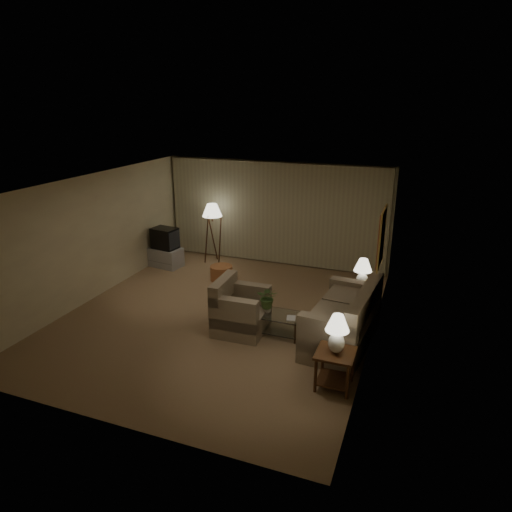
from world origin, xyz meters
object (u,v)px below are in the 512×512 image
Objects in this scene: side_table_far at (360,297)px; table_lamp_near at (337,330)px; tv_cabinet at (166,257)px; vase at (268,309)px; table_lamp_far at (363,271)px; coffee_table at (275,321)px; sofa at (342,321)px; ottoman at (221,273)px; crt_tv at (165,238)px; floor_lamp at (213,232)px; armchair at (241,311)px; side_table_near at (335,363)px.

table_lamp_near is (-0.00, -2.60, 0.57)m from side_table_far.
vase is (3.68, -2.46, 0.23)m from tv_cabinet.
side_table_far is 0.57m from table_lamp_far.
coffee_table is (-1.37, -1.35, -0.69)m from table_lamp_far.
sofa is at bearing 4.70° from coffee_table.
table_lamp_far is 3.61m from ottoman.
sofa is 1.37m from table_lamp_far.
coffee_table is 4.58m from crt_tv.
tv_cabinet is at bearing 144.50° from table_lamp_near.
tv_cabinet is 1.28× the size of crt_tv.
side_table_far reaches higher than tv_cabinet.
tv_cabinet is at bearing 167.97° from table_lamp_far.
floor_lamp is 2.99× the size of ottoman.
crt_tv is 1.26m from floor_lamp.
table_lamp_near is 1.00× the size of table_lamp_far.
table_lamp_near is at bearing -44.23° from ottoman.
table_lamp_near reaches higher than armchair.
table_lamp_near reaches higher than coffee_table.
vase is (-1.52, -1.35, -0.48)m from table_lamp_far.
vase reaches higher than coffee_table.
table_lamp_near is at bearing -90.00° from side_table_far.
table_lamp_near is 1.98m from coffee_table.
vase is (-1.52, 1.25, -0.48)m from table_lamp_near.
side_table_near is 6.40m from crt_tv.
table_lamp_near is (0.15, -1.35, 0.53)m from sofa.
crt_tv reaches higher than ottoman.
side_table_far is (2.01, 1.45, -0.01)m from armchair.
side_table_far is at bearing -135.00° from table_lamp_far.
side_table_near is 0.97× the size of table_lamp_far.
table_lamp_far is 4.56m from floor_lamp.
sofa is 3.47× the size of table_lamp_far.
side_table_far is 5.33m from crt_tv.
vase is at bearing -50.18° from floor_lamp.
floor_lamp is (1.03, 0.73, 0.59)m from tv_cabinet.
coffee_table is 1.17× the size of tv_cabinet.
vase is at bearing 140.48° from side_table_near.
table_lamp_near is at bearing -42.47° from coffee_table.
ottoman is at bearing -2.93° from tv_cabinet.
ottoman is at bearing -115.67° from sofa.
sofa is 3.13× the size of crt_tv.
coffee_table is at bearing -0.00° from vase.
vase is at bearing -80.19° from sofa.
table_lamp_far is at bearing -23.76° from floor_lamp.
table_lamp_near is (-0.00, 0.00, 0.55)m from side_table_near.
side_table_far is 1.92m from coffee_table.
sofa is 1.87m from armchair.
coffee_table is 1.50× the size of crt_tv.
sofa is at bearing 96.34° from table_lamp_near.
crt_tv is (-3.19, 2.56, 0.36)m from armchair.
sofa reaches higher than tv_cabinet.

